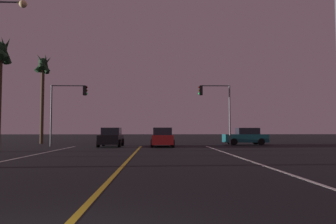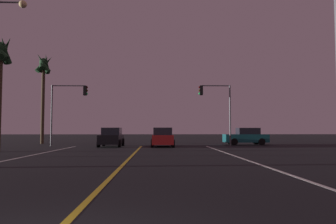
{
  "view_description": "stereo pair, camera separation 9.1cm",
  "coord_description": "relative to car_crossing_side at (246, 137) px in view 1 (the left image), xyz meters",
  "views": [
    {
      "loc": [
        1.42,
        -3.56,
        1.53
      ],
      "look_at": [
        2.25,
        19.55,
        2.8
      ],
      "focal_mm": 34.25,
      "sensor_mm": 36.0,
      "label": 1
    },
    {
      "loc": [
        1.51,
        -3.56,
        1.53
      ],
      "look_at": [
        2.25,
        19.55,
        2.8
      ],
      "focal_mm": 34.25,
      "sensor_mm": 36.0,
      "label": 2
    }
  ],
  "objects": [
    {
      "name": "traffic_light_near_left",
      "position": [
        -17.13,
        -2.03,
        3.38
      ],
      "size": [
        3.38,
        0.36,
        5.66
      ],
      "color": "#4C4C51",
      "rests_on": "ground"
    },
    {
      "name": "car_oncoming",
      "position": [
        -13.04,
        -2.87,
        0.0
      ],
      "size": [
        2.02,
        4.3,
        1.7
      ],
      "rotation": [
        0.0,
        0.0,
        -1.57
      ],
      "color": "black",
      "rests_on": "ground"
    },
    {
      "name": "car_crossing_side",
      "position": [
        0.0,
        0.0,
        0.0
      ],
      "size": [
        4.3,
        2.02,
        1.7
      ],
      "rotation": [
        0.0,
        0.0,
        3.14
      ],
      "color": "black",
      "rests_on": "ground"
    },
    {
      "name": "traffic_light_near_right",
      "position": [
        -3.44,
        -2.03,
        3.41
      ],
      "size": [
        3.04,
        0.36,
        5.72
      ],
      "rotation": [
        0.0,
        0.0,
        3.14
      ],
      "color": "#4C4C51",
      "rests_on": "ground"
    },
    {
      "name": "street_lamp_right_near",
      "position": [
        -2.58,
        -20.31,
        3.99
      ],
      "size": [
        2.0,
        0.44,
        7.53
      ],
      "rotation": [
        0.0,
        0.0,
        3.14
      ],
      "color": "#4C4C51",
      "rests_on": "ground"
    },
    {
      "name": "lane_center_divider",
      "position": [
        -10.37,
        -18.45,
        -0.82
      ],
      "size": [
        0.16,
        31.84,
        0.01
      ],
      "primitive_type": "cube",
      "color": "gold",
      "rests_on": "ground"
    },
    {
      "name": "lane_edge_right",
      "position": [
        -4.38,
        -18.45,
        -0.82
      ],
      "size": [
        0.16,
        31.84,
        0.01
      ],
      "primitive_type": "cube",
      "color": "silver",
      "rests_on": "ground"
    },
    {
      "name": "palm_tree_left_mid",
      "position": [
        -19.96,
        -9.32,
        5.61
      ],
      "size": [
        2.11,
        2.06,
        8.15
      ],
      "color": "#473826",
      "rests_on": "ground"
    },
    {
      "name": "car_ahead_far",
      "position": [
        -8.44,
        -3.45,
        0.0
      ],
      "size": [
        2.02,
        4.3,
        1.7
      ],
      "rotation": [
        0.0,
        0.0,
        1.57
      ],
      "color": "black",
      "rests_on": "ground"
    },
    {
      "name": "palm_tree_left_far",
      "position": [
        -21.3,
        3.02,
        6.95
      ],
      "size": [
        2.09,
        2.06,
        9.81
      ],
      "color": "#473826",
      "rests_on": "ground"
    }
  ]
}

